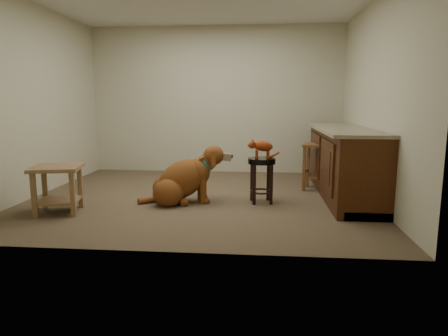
# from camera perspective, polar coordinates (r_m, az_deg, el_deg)

# --- Properties ---
(floor) EXTENTS (4.50, 4.00, 0.01)m
(floor) POSITION_cam_1_polar(r_m,az_deg,el_deg) (5.45, -3.46, -4.17)
(floor) COLOR brown
(floor) RESTS_ON ground
(room_shell) EXTENTS (4.54, 4.04, 2.62)m
(room_shell) POSITION_cam_1_polar(r_m,az_deg,el_deg) (5.31, -3.65, 13.68)
(room_shell) COLOR beige
(room_shell) RESTS_ON ground
(cabinet_run) EXTENTS (0.70, 2.56, 0.94)m
(cabinet_run) POSITION_cam_1_polar(r_m,az_deg,el_deg) (5.72, 16.63, 0.57)
(cabinet_run) COLOR #44200C
(cabinet_run) RESTS_ON ground
(padded_stool) EXTENTS (0.35, 0.35, 0.58)m
(padded_stool) POSITION_cam_1_polar(r_m,az_deg,el_deg) (5.11, 5.39, -0.45)
(padded_stool) COLOR black
(padded_stool) RESTS_ON ground
(wood_stool) EXTENTS (0.46, 0.46, 0.68)m
(wood_stool) POSITION_cam_1_polar(r_m,az_deg,el_deg) (5.97, 13.03, 0.25)
(wood_stool) COLOR brown
(wood_stool) RESTS_ON ground
(side_table) EXTENTS (0.64, 0.64, 0.55)m
(side_table) POSITION_cam_1_polar(r_m,az_deg,el_deg) (5.02, -22.68, -1.86)
(side_table) COLOR olive
(side_table) RESTS_ON ground
(golden_retriever) EXTENTS (1.20, 0.70, 0.78)m
(golden_retriever) POSITION_cam_1_polar(r_m,az_deg,el_deg) (5.13, -5.84, -1.76)
(golden_retriever) COLOR brown
(golden_retriever) RESTS_ON ground
(tabby_kitten) EXTENTS (0.42, 0.21, 0.27)m
(tabby_kitten) POSITION_cam_1_polar(r_m,az_deg,el_deg) (5.06, 5.33, 3.06)
(tabby_kitten) COLOR maroon
(tabby_kitten) RESTS_ON padded_stool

